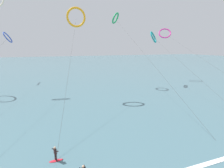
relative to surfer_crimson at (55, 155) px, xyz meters
name	(u,v)px	position (x,y,z in m)	size (l,w,h in m)	color
sea_water	(73,64)	(8.67, 92.38, -0.78)	(400.00, 200.00, 0.08)	#476B75
surfer_crimson	(55,155)	(0.00, 0.00, 0.00)	(1.40, 0.70, 1.70)	red
kite_teal	(153,37)	(28.24, 26.50, 13.78)	(4.12, 30.87, 16.40)	teal
kite_cobalt	(8,38)	(-14.66, 44.36, 13.88)	(3.57, 53.20, 16.49)	#2647B7
kite_magenta	(165,33)	(36.33, 31.97, 15.54)	(4.98, 38.00, 18.23)	#CC288E
kite_amber	(76,17)	(4.90, 19.62, 16.87)	(6.98, 20.58, 19.71)	orange
kite_emerald	(116,18)	(16.66, 28.21, 18.74)	(4.49, 32.99, 21.14)	#199351
wave_crest_mid	(200,166)	(13.81, -5.38, -0.76)	(16.24, 0.50, 0.12)	white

